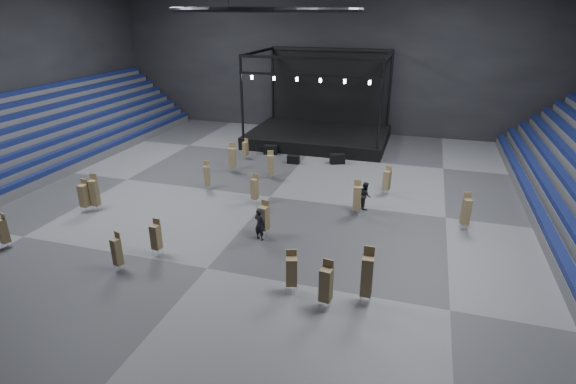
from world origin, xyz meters
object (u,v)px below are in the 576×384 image
(flight_case_right, at_px, (337,159))
(chair_stack_6, at_px, (367,275))
(chair_stack_1, at_px, (255,188))
(crew_member, at_px, (365,195))
(flight_case_mid, at_px, (293,159))
(chair_stack_7, at_px, (117,251))
(stage, at_px, (320,127))
(chair_stack_5, at_px, (387,180))
(chair_stack_0, at_px, (84,195))
(chair_stack_3, at_px, (232,157))
(chair_stack_4, at_px, (466,211))
(chair_stack_10, at_px, (291,270))
(chair_stack_14, at_px, (326,284))
(chair_stack_8, at_px, (207,175))
(chair_stack_16, at_px, (94,192))
(flight_case_left, at_px, (270,150))
(chair_stack_15, at_px, (357,198))
(chair_stack_2, at_px, (3,230))
(chair_stack_11, at_px, (245,148))
(chair_stack_13, at_px, (264,217))
(man_center, at_px, (260,224))
(chair_stack_12, at_px, (271,164))

(flight_case_right, distance_m, chair_stack_6, 20.92)
(chair_stack_1, distance_m, crew_member, 7.83)
(flight_case_mid, relative_size, chair_stack_7, 0.49)
(stage, bearing_deg, chair_stack_5, -58.03)
(flight_case_right, xyz_separation_m, chair_stack_0, (-14.53, -15.48, 0.82))
(chair_stack_3, distance_m, chair_stack_4, 19.36)
(chair_stack_4, relative_size, chair_stack_7, 1.12)
(chair_stack_6, xyz_separation_m, chair_stack_10, (-3.63, -0.21, -0.27))
(stage, height_order, chair_stack_14, stage)
(chair_stack_8, height_order, chair_stack_16, chair_stack_16)
(flight_case_left, bearing_deg, chair_stack_1, -76.28)
(chair_stack_4, distance_m, chair_stack_6, 10.74)
(flight_case_left, distance_m, chair_stack_5, 13.69)
(chair_stack_10, bearing_deg, flight_case_mid, 87.54)
(flight_case_left, distance_m, chair_stack_4, 20.61)
(chair_stack_4, height_order, chair_stack_15, chair_stack_4)
(chair_stack_2, distance_m, chair_stack_3, 17.79)
(chair_stack_10, distance_m, chair_stack_15, 10.05)
(chair_stack_11, distance_m, chair_stack_13, 15.61)
(chair_stack_1, height_order, crew_member, chair_stack_1)
(chair_stack_3, xyz_separation_m, chair_stack_7, (0.49, -16.34, -0.18))
(chair_stack_13, distance_m, man_center, 0.55)
(chair_stack_4, xyz_separation_m, chair_stack_12, (-14.83, 5.33, -0.05))
(chair_stack_6, relative_size, man_center, 1.42)
(chair_stack_5, relative_size, chair_stack_11, 1.14)
(chair_stack_0, relative_size, chair_stack_16, 0.89)
(chair_stack_0, distance_m, chair_stack_16, 0.69)
(chair_stack_7, bearing_deg, chair_stack_1, 87.89)
(flight_case_left, height_order, chair_stack_11, chair_stack_11)
(flight_case_left, relative_size, chair_stack_11, 0.66)
(man_center, bearing_deg, chair_stack_6, 167.33)
(chair_stack_10, distance_m, crew_member, 11.41)
(chair_stack_1, xyz_separation_m, chair_stack_4, (14.18, 0.01, 0.13))
(chair_stack_11, bearing_deg, chair_stack_13, -47.29)
(chair_stack_3, relative_size, chair_stack_7, 1.14)
(flight_case_left, height_order, chair_stack_4, chair_stack_4)
(chair_stack_1, height_order, chair_stack_4, chair_stack_4)
(stage, xyz_separation_m, chair_stack_1, (-0.65, -17.71, -0.30))
(chair_stack_2, xyz_separation_m, chair_stack_3, (7.35, 16.20, 0.19))
(chair_stack_12, relative_size, man_center, 1.13)
(chair_stack_14, bearing_deg, chair_stack_1, 133.98)
(chair_stack_6, height_order, chair_stack_7, chair_stack_6)
(chair_stack_12, bearing_deg, chair_stack_8, -156.41)
(chair_stack_16, bearing_deg, chair_stack_11, 58.87)
(chair_stack_0, bearing_deg, chair_stack_6, -13.78)
(chair_stack_4, bearing_deg, chair_stack_13, -177.64)
(chair_stack_14, relative_size, crew_member, 1.28)
(chair_stack_12, bearing_deg, chair_stack_14, -85.00)
(chair_stack_2, relative_size, chair_stack_14, 0.87)
(chair_stack_4, distance_m, chair_stack_8, 18.71)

